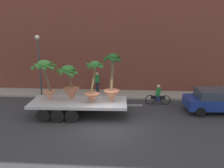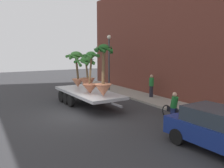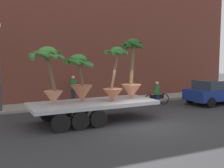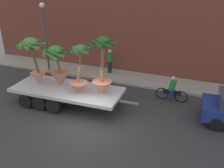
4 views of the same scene
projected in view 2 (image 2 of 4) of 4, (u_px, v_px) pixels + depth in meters
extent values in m
plane|color=#2D2D30|center=(80.00, 115.00, 13.36)|extent=(60.00, 60.00, 0.00)
cube|color=gray|center=(161.00, 102.00, 16.40)|extent=(24.00, 2.20, 0.15)
cube|color=brown|center=(181.00, 38.00, 16.60)|extent=(24.00, 1.20, 9.00)
cube|color=#B7BABF|center=(88.00, 92.00, 15.60)|extent=(6.17, 2.61, 0.18)
cylinder|color=black|center=(90.00, 93.00, 17.90)|extent=(0.81, 0.25, 0.80)
cylinder|color=black|center=(62.00, 96.00, 16.71)|extent=(0.81, 0.25, 0.80)
cylinder|color=black|center=(95.00, 95.00, 17.18)|extent=(0.81, 0.25, 0.80)
cylinder|color=black|center=(66.00, 98.00, 16.00)|extent=(0.81, 0.25, 0.80)
cylinder|color=black|center=(101.00, 97.00, 16.47)|extent=(0.81, 0.25, 0.80)
cylinder|color=black|center=(71.00, 101.00, 15.29)|extent=(0.81, 0.25, 0.80)
cube|color=slate|center=(117.00, 105.00, 12.66)|extent=(1.00, 0.13, 0.10)
cone|color=tan|center=(78.00, 83.00, 17.21)|extent=(0.87, 0.87, 0.61)
cylinder|color=brown|center=(77.00, 67.00, 17.13)|extent=(0.51, 0.15, 1.74)
ellipsoid|color=#428438|center=(76.00, 55.00, 17.09)|extent=(0.83, 0.83, 0.52)
cone|color=#428438|center=(79.00, 56.00, 16.66)|extent=(0.22, 1.06, 0.44)
cone|color=#428438|center=(83.00, 56.00, 17.06)|extent=(0.92, 0.74, 0.57)
cone|color=#428438|center=(82.00, 55.00, 17.54)|extent=(1.19, 0.58, 0.44)
cone|color=#428438|center=(76.00, 56.00, 17.65)|extent=(0.60, 1.11, 0.60)
cone|color=#428438|center=(70.00, 55.00, 17.30)|extent=(0.76, 0.95, 0.36)
cone|color=#428438|center=(70.00, 56.00, 16.99)|extent=(0.94, 0.45, 0.50)
cone|color=#428438|center=(72.00, 56.00, 16.67)|extent=(0.90, 0.71, 0.55)
cone|color=#B26647|center=(87.00, 84.00, 16.07)|extent=(1.03, 1.03, 0.79)
cylinder|color=brown|center=(87.00, 69.00, 15.99)|extent=(0.39, 0.13, 1.23)
ellipsoid|color=#387A33|center=(86.00, 60.00, 15.97)|extent=(0.80, 0.80, 0.50)
cone|color=#387A33|center=(90.00, 62.00, 15.67)|extent=(0.34, 0.86, 0.51)
cone|color=#387A33|center=(92.00, 61.00, 15.90)|extent=(0.81, 0.73, 0.47)
cone|color=#387A33|center=(90.00, 61.00, 16.30)|extent=(0.87, 0.51, 0.40)
cone|color=#387A33|center=(87.00, 60.00, 16.43)|extent=(0.68, 0.90, 0.37)
cone|color=#387A33|center=(80.00, 60.00, 16.24)|extent=(0.73, 1.07, 0.38)
cone|color=#387A33|center=(78.00, 62.00, 15.73)|extent=(1.14, 0.28, 0.66)
cone|color=#387A33|center=(82.00, 62.00, 15.58)|extent=(0.87, 0.67, 0.53)
cone|color=#C17251|center=(103.00, 90.00, 13.77)|extent=(1.02, 1.02, 0.73)
cylinder|color=brown|center=(103.00, 66.00, 13.53)|extent=(0.29, 0.19, 2.13)
ellipsoid|color=#235B23|center=(104.00, 48.00, 13.35)|extent=(0.62, 0.62, 0.39)
cone|color=#235B23|center=(106.00, 49.00, 13.02)|extent=(0.25, 0.80, 0.45)
cone|color=#235B23|center=(111.00, 49.00, 13.36)|extent=(0.87, 0.63, 0.56)
cone|color=#235B23|center=(106.00, 49.00, 13.72)|extent=(0.74, 0.66, 0.44)
cone|color=#235B23|center=(101.00, 48.00, 13.69)|extent=(0.22, 0.80, 0.38)
cone|color=#235B23|center=(97.00, 49.00, 13.32)|extent=(0.83, 0.51, 0.44)
cone|color=#235B23|center=(101.00, 49.00, 13.09)|extent=(0.67, 0.52, 0.45)
cone|color=#B26647|center=(90.00, 89.00, 14.64)|extent=(0.96, 0.96, 0.61)
cylinder|color=brown|center=(90.00, 69.00, 14.37)|extent=(0.49, 0.12, 1.83)
ellipsoid|color=#387A33|center=(91.00, 54.00, 14.14)|extent=(0.59, 0.59, 0.37)
cone|color=#387A33|center=(94.00, 55.00, 13.86)|extent=(0.25, 0.75, 0.32)
cone|color=#387A33|center=(97.00, 55.00, 14.13)|extent=(0.76, 0.59, 0.31)
cone|color=#387A33|center=(94.00, 55.00, 14.49)|extent=(0.79, 0.59, 0.32)
cone|color=#387A33|center=(88.00, 55.00, 14.41)|extent=(0.25, 0.68, 0.36)
cone|color=#387A33|center=(86.00, 55.00, 14.18)|extent=(0.65, 0.54, 0.36)
cone|color=#387A33|center=(88.00, 56.00, 13.86)|extent=(0.71, 0.53, 0.38)
torus|color=black|center=(181.00, 116.00, 11.92)|extent=(0.74, 0.08, 0.74)
torus|color=black|center=(167.00, 111.00, 12.87)|extent=(0.74, 0.08, 0.74)
cube|color=black|center=(174.00, 111.00, 12.37)|extent=(1.04, 0.09, 0.28)
cylinder|color=#1E702D|center=(174.00, 102.00, 12.30)|extent=(0.45, 0.35, 0.65)
sphere|color=tan|center=(175.00, 94.00, 12.24)|extent=(0.24, 0.24, 0.24)
cube|color=navy|center=(174.00, 112.00, 12.38)|extent=(0.29, 0.25, 0.44)
cube|color=navy|center=(222.00, 134.00, 8.54)|extent=(4.13, 2.03, 0.70)
cube|color=#2D3842|center=(218.00, 116.00, 8.61)|extent=(2.30, 1.76, 0.56)
cylinder|color=black|center=(205.00, 129.00, 10.15)|extent=(0.65, 0.23, 0.64)
cylinder|color=black|center=(177.00, 137.00, 9.21)|extent=(0.65, 0.23, 0.64)
cylinder|color=black|center=(151.00, 91.00, 17.71)|extent=(0.28, 0.28, 0.85)
cylinder|color=#1E702D|center=(151.00, 82.00, 17.61)|extent=(0.36, 0.36, 0.62)
sphere|color=tan|center=(152.00, 76.00, 17.54)|extent=(0.24, 0.24, 0.24)
cylinder|color=#383D42|center=(109.00, 65.00, 20.71)|extent=(0.14, 0.14, 4.50)
sphere|color=#EAEACC|center=(109.00, 37.00, 20.36)|extent=(0.36, 0.36, 0.36)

